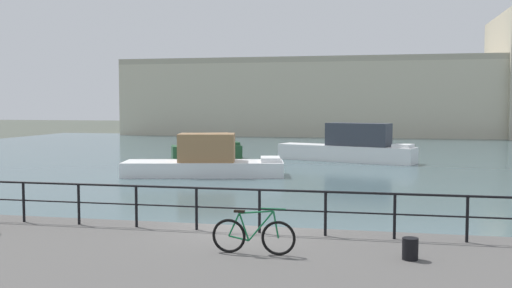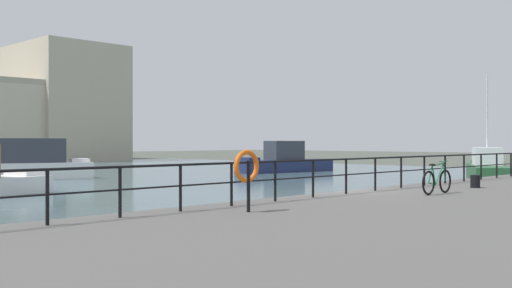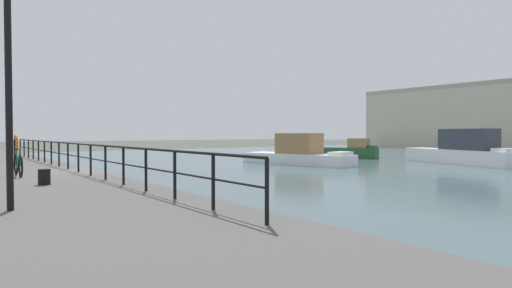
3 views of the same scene
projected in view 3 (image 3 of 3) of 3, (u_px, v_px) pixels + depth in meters
name	position (u px, v px, depth m)	size (l,w,h in m)	color
ground_plane	(95.00, 193.00, 16.12)	(240.00, 240.00, 0.00)	#4C5147
water_basin	(463.00, 161.00, 34.55)	(80.00, 60.00, 0.01)	#476066
moored_harbor_tender	(461.00, 151.00, 31.30)	(9.94, 5.02, 2.71)	white
moored_small_launch	(298.00, 153.00, 31.20)	(9.26, 4.29, 2.38)	white
moored_white_yacht	(352.00, 151.00, 39.27)	(5.37, 3.82, 1.91)	#23512D
quay_railing	(68.00, 151.00, 16.44)	(25.54, 0.07, 1.08)	black
parked_bicycle	(18.00, 164.00, 13.75)	(1.77, 0.09, 0.98)	black
mooring_bollard	(44.00, 177.00, 11.39)	(0.32, 0.32, 0.44)	black
life_ring_stand	(16.00, 143.00, 20.01)	(0.75, 0.16, 1.40)	black
quay_lamp_post	(8.00, 63.00, 7.48)	(0.32, 0.32, 4.22)	black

